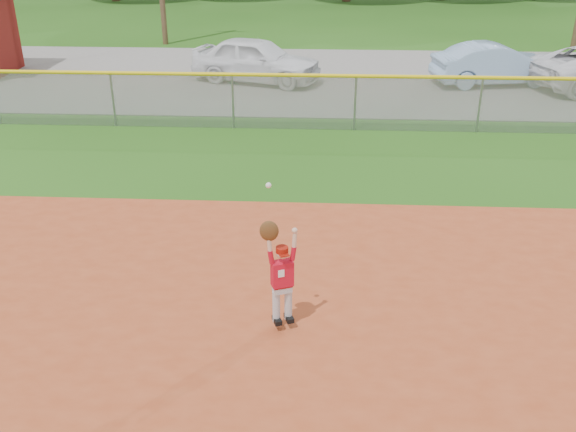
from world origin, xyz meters
name	(u,v)px	position (x,y,z in m)	size (l,w,h in m)	color
ground	(382,360)	(0.00, 0.00, 0.00)	(120.00, 120.00, 0.00)	#235413
parking_strip	(348,78)	(0.00, 16.00, 0.01)	(44.00, 10.00, 0.03)	slate
car_white_a	(256,60)	(-3.21, 15.20, 0.79)	(1.80, 4.47, 1.52)	white
car_blue	(495,64)	(4.98, 15.23, 0.72)	(1.47, 4.20, 1.39)	#95B7DF
outfield_fence	(355,99)	(0.00, 10.00, 0.88)	(40.06, 0.10, 1.55)	gray
ballplayer	(280,272)	(-1.42, 0.64, 0.96)	(0.53, 0.30, 2.18)	silver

